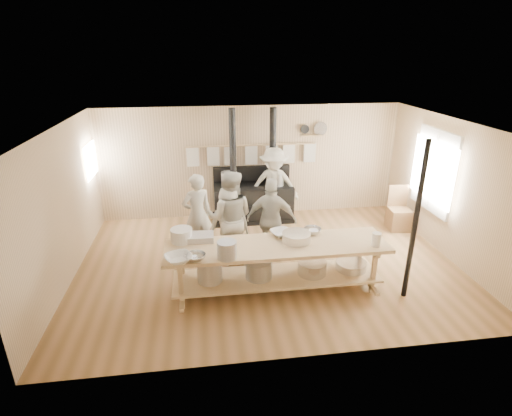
# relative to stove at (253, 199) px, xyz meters

# --- Properties ---
(ground) EXTENTS (7.00, 7.00, 0.00)m
(ground) POSITION_rel_stove_xyz_m (0.01, -2.12, -0.52)
(ground) COLOR brown
(ground) RESTS_ON ground
(room_shell) EXTENTS (7.00, 7.00, 7.00)m
(room_shell) POSITION_rel_stove_xyz_m (0.01, -2.12, 1.10)
(room_shell) COLOR tan
(room_shell) RESTS_ON ground
(window_right) EXTENTS (0.09, 1.50, 1.65)m
(window_right) POSITION_rel_stove_xyz_m (3.48, -1.52, 0.98)
(window_right) COLOR beige
(window_right) RESTS_ON ground
(left_opening) EXTENTS (0.00, 0.90, 0.90)m
(left_opening) POSITION_rel_stove_xyz_m (-3.44, -0.12, 1.08)
(left_opening) COLOR white
(left_opening) RESTS_ON ground
(stove) EXTENTS (1.90, 0.75, 2.60)m
(stove) POSITION_rel_stove_xyz_m (0.00, 0.00, 0.00)
(stove) COLOR black
(stove) RESTS_ON ground
(towel_rail) EXTENTS (3.00, 0.04, 0.47)m
(towel_rail) POSITION_rel_stove_xyz_m (0.01, 0.28, 1.04)
(towel_rail) COLOR tan
(towel_rail) RESTS_ON ground
(back_wall_shelf) EXTENTS (0.63, 0.14, 0.32)m
(back_wall_shelf) POSITION_rel_stove_xyz_m (1.47, 0.32, 1.48)
(back_wall_shelf) COLOR tan
(back_wall_shelf) RESTS_ON ground
(prep_table) EXTENTS (3.60, 0.90, 0.85)m
(prep_table) POSITION_rel_stove_xyz_m (-0.00, -3.02, -0.00)
(prep_table) COLOR tan
(prep_table) RESTS_ON ground
(support_post) EXTENTS (0.08, 0.08, 2.60)m
(support_post) POSITION_rel_stove_xyz_m (2.06, -3.47, 0.78)
(support_post) COLOR black
(support_post) RESTS_ON ground
(cook_far_left) EXTENTS (0.69, 0.58, 1.62)m
(cook_far_left) POSITION_rel_stove_xyz_m (-1.27, -1.48, 0.29)
(cook_far_left) COLOR #B1AE9C
(cook_far_left) RESTS_ON ground
(cook_left) EXTENTS (0.99, 0.85, 1.79)m
(cook_left) POSITION_rel_stove_xyz_m (-0.67, -1.94, 0.38)
(cook_left) COLOR #B1AE9C
(cook_left) RESTS_ON ground
(cook_center) EXTENTS (0.76, 0.52, 1.51)m
(cook_center) POSITION_rel_stove_xyz_m (-0.69, -1.98, 0.24)
(cook_center) COLOR #B1AE9C
(cook_center) RESTS_ON ground
(cook_right) EXTENTS (1.02, 0.67, 1.61)m
(cook_right) POSITION_rel_stove_xyz_m (0.11, -1.92, 0.28)
(cook_right) COLOR #B1AE9C
(cook_right) RESTS_ON ground
(cook_by_window) EXTENTS (1.23, 0.84, 1.75)m
(cook_by_window) POSITION_rel_stove_xyz_m (0.46, -0.17, 0.35)
(cook_by_window) COLOR #B1AE9C
(cook_by_window) RESTS_ON ground
(chair) EXTENTS (0.48, 0.48, 0.97)m
(chair) POSITION_rel_stove_xyz_m (3.16, -0.97, -0.23)
(chair) COLOR brown
(chair) RESTS_ON ground
(bowl_white_a) EXTENTS (0.51, 0.51, 0.10)m
(bowl_white_a) POSITION_rel_stove_xyz_m (-1.54, -3.35, 0.38)
(bowl_white_a) COLOR white
(bowl_white_a) RESTS_ON prep_table
(bowl_steel_a) EXTENTS (0.42, 0.42, 0.10)m
(bowl_steel_a) POSITION_rel_stove_xyz_m (-1.30, -3.35, 0.38)
(bowl_steel_a) COLOR silver
(bowl_steel_a) RESTS_ON prep_table
(bowl_white_b) EXTENTS (0.44, 0.44, 0.09)m
(bowl_white_b) POSITION_rel_stove_xyz_m (0.14, -2.69, 0.37)
(bowl_white_b) COLOR white
(bowl_white_b) RESTS_ON prep_table
(bowl_steel_b) EXTENTS (0.33, 0.33, 0.09)m
(bowl_steel_b) POSITION_rel_stove_xyz_m (0.67, -2.69, 0.38)
(bowl_steel_b) COLOR silver
(bowl_steel_b) RESTS_ON prep_table
(roasting_pan) EXTENTS (0.47, 0.32, 0.10)m
(roasting_pan) POSITION_rel_stove_xyz_m (-1.23, -2.69, 0.38)
(roasting_pan) COLOR #B2B2B7
(roasting_pan) RESTS_ON prep_table
(mixing_bowl_large) EXTENTS (0.59, 0.59, 0.15)m
(mixing_bowl_large) POSITION_rel_stove_xyz_m (0.34, -2.94, 0.40)
(mixing_bowl_large) COLOR silver
(mixing_bowl_large) RESTS_ON prep_table
(bucket_galv) EXTENTS (0.38, 0.38, 0.27)m
(bucket_galv) POSITION_rel_stove_xyz_m (-0.82, -3.35, 0.47)
(bucket_galv) COLOR gray
(bucket_galv) RESTS_ON prep_table
(deep_bowl_enamel) EXTENTS (0.46, 0.46, 0.22)m
(deep_bowl_enamel) POSITION_rel_stove_xyz_m (-1.52, -2.69, 0.44)
(deep_bowl_enamel) COLOR white
(deep_bowl_enamel) RESTS_ON prep_table
(pitcher) EXTENTS (0.17, 0.17, 0.22)m
(pitcher) POSITION_rel_stove_xyz_m (1.56, -3.27, 0.44)
(pitcher) COLOR white
(pitcher) RESTS_ON prep_table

